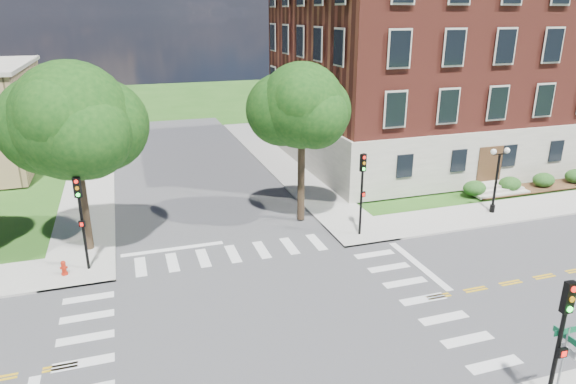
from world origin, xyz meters
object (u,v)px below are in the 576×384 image
object	(u,v)px
twin_lamp_west	(497,176)
fire_hydrant	(64,268)
traffic_signal_se	(561,334)
traffic_signal_nw	(81,212)
traffic_signal_ne	(362,184)
street_sign_pole	(564,353)

from	to	relation	value
twin_lamp_west	fire_hydrant	distance (m)	25.58
traffic_signal_se	twin_lamp_west	world-z (taller)	traffic_signal_se
traffic_signal_nw	traffic_signal_ne	bearing A→B (deg)	-1.33
twin_lamp_west	street_sign_pole	world-z (taller)	twin_lamp_west
traffic_signal_ne	traffic_signal_se	bearing A→B (deg)	-92.22
twin_lamp_west	fire_hydrant	size ratio (longest dim) A/B	5.64
traffic_signal_ne	traffic_signal_nw	xyz separation A→B (m)	(-14.78, 0.34, 0.00)
traffic_signal_se	traffic_signal_ne	distance (m)	14.75
traffic_signal_ne	fire_hydrant	size ratio (longest dim) A/B	6.40
traffic_signal_nw	twin_lamp_west	xyz separation A→B (m)	(24.40, 0.18, -0.66)
traffic_signal_se	traffic_signal_nw	world-z (taller)	same
traffic_signal_se	twin_lamp_west	bearing A→B (deg)	56.28
traffic_signal_ne	twin_lamp_west	distance (m)	9.66
traffic_signal_ne	fire_hydrant	xyz separation A→B (m)	(-15.88, 0.05, -2.72)
street_sign_pole	fire_hydrant	world-z (taller)	street_sign_pole
traffic_signal_ne	traffic_signal_nw	size ratio (longest dim) A/B	1.00
traffic_signal_se	street_sign_pole	distance (m)	0.99
traffic_signal_se	street_sign_pole	bearing A→B (deg)	16.01
street_sign_pole	fire_hydrant	bearing A→B (deg)	137.02
traffic_signal_ne	street_sign_pole	xyz separation A→B (m)	(-0.14, -14.62, -0.88)
traffic_signal_ne	traffic_signal_nw	bearing A→B (deg)	178.67
traffic_signal_ne	traffic_signal_nw	distance (m)	14.79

